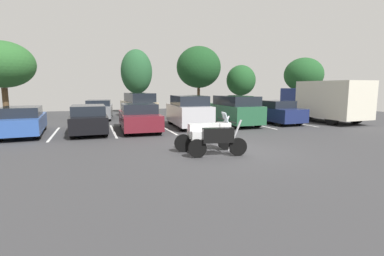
{
  "coord_description": "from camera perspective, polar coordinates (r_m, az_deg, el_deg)",
  "views": [
    {
      "loc": [
        -4.9,
        -9.49,
        2.39
      ],
      "look_at": [
        -1.06,
        1.63,
        0.71
      ],
      "focal_mm": 26.87,
      "sensor_mm": 36.0,
      "label": 1
    }
  ],
  "objects": [
    {
      "name": "ground",
      "position": [
        10.96,
        8.07,
        -4.82
      ],
      "size": [
        44.0,
        44.0,
        0.1
      ],
      "primitive_type": "cube",
      "color": "#38383A"
    },
    {
      "name": "motorcycle_touring",
      "position": [
        10.81,
        3.1,
        -0.96
      ],
      "size": [
        2.33,
        0.95,
        1.45
      ],
      "color": "black",
      "rests_on": "ground"
    },
    {
      "name": "motorcycle_second",
      "position": [
        9.91,
        5.26,
        -2.39
      ],
      "size": [
        2.09,
        0.62,
        1.28
      ],
      "color": "black",
      "rests_on": "ground"
    },
    {
      "name": "parking_stripes",
      "position": [
        16.78,
        -5.24,
        -0.09
      ],
      "size": [
        17.85,
        4.89,
        0.01
      ],
      "color": "silver",
      "rests_on": "ground"
    },
    {
      "name": "car_blue",
      "position": [
        16.59,
        -30.5,
        1.2
      ],
      "size": [
        2.07,
        4.67,
        1.44
      ],
      "color": "#2D519E",
      "rests_on": "ground"
    },
    {
      "name": "car_black",
      "position": [
        16.08,
        -19.8,
        1.67
      ],
      "size": [
        1.79,
        4.74,
        1.46
      ],
      "color": "black",
      "rests_on": "ground"
    },
    {
      "name": "car_maroon",
      "position": [
        16.15,
        -10.47,
        2.06
      ],
      "size": [
        2.11,
        4.78,
        1.5
      ],
      "color": "maroon",
      "rests_on": "ground"
    },
    {
      "name": "car_silver",
      "position": [
        17.29,
        -0.72,
        3.32
      ],
      "size": [
        2.13,
        4.57,
        1.89
      ],
      "color": "#B7B7BC",
      "rests_on": "ground"
    },
    {
      "name": "car_green",
      "position": [
        18.42,
        8.26,
        3.51
      ],
      "size": [
        1.92,
        4.76,
        1.85
      ],
      "color": "#235638",
      "rests_on": "ground"
    },
    {
      "name": "car_navy",
      "position": [
        20.02,
        16.14,
        3.04
      ],
      "size": [
        1.96,
        4.43,
        1.51
      ],
      "color": "navy",
      "rests_on": "ground"
    },
    {
      "name": "car_far_grey",
      "position": [
        22.82,
        -17.93,
        3.5
      ],
      "size": [
        2.23,
        4.65,
        1.44
      ],
      "color": "slate",
      "rests_on": "ground"
    },
    {
      "name": "car_far_tan",
      "position": [
        23.1,
        -10.56,
        4.44
      ],
      "size": [
        2.34,
        4.87,
        1.94
      ],
      "color": "tan",
      "rests_on": "ground"
    },
    {
      "name": "box_truck",
      "position": [
        22.05,
        24.77,
        5.04
      ],
      "size": [
        2.66,
        6.24,
        2.8
      ],
      "color": "navy",
      "rests_on": "ground"
    },
    {
      "name": "tree_right",
      "position": [
        36.11,
        21.27,
        9.82
      ],
      "size": [
        4.4,
        4.4,
        5.75
      ],
      "color": "#4C3823",
      "rests_on": "ground"
    },
    {
      "name": "tree_left",
      "position": [
        27.56,
        -10.95,
        10.91
      ],
      "size": [
        2.87,
        2.87,
        5.84
      ],
      "color": "#4C3823",
      "rests_on": "ground"
    },
    {
      "name": "tree_center",
      "position": [
        26.46,
        -33.5,
        10.45
      ],
      "size": [
        4.64,
        4.64,
        5.85
      ],
      "color": "#4C3823",
      "rests_on": "ground"
    },
    {
      "name": "tree_far_left",
      "position": [
        31.51,
        1.33,
        11.96
      ],
      "size": [
        4.74,
        4.74,
        6.72
      ],
      "color": "#4C3823",
      "rests_on": "ground"
    },
    {
      "name": "tree_center_left",
      "position": [
        33.55,
        9.7,
        9.29
      ],
      "size": [
        3.28,
        3.28,
        4.87
      ],
      "color": "#4C3823",
      "rests_on": "ground"
    }
  ]
}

